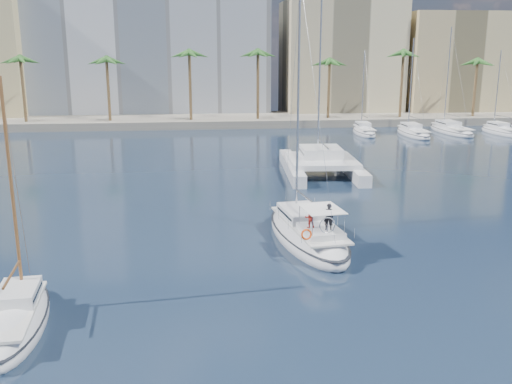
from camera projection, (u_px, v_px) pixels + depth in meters
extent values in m
plane|color=black|center=(266.00, 252.00, 33.88)|extent=(160.00, 160.00, 0.00)
cube|color=gray|center=(219.00, 120.00, 92.57)|extent=(120.00, 14.00, 1.20)
cube|color=silver|center=(146.00, 36.00, 99.64)|extent=(42.00, 16.00, 28.00)
cube|color=beige|center=(340.00, 60.00, 101.27)|extent=(20.00, 14.00, 20.00)
cube|color=tan|center=(452.00, 65.00, 101.68)|extent=(18.00, 12.00, 18.00)
cylinder|color=brown|center=(220.00, 93.00, 87.58)|extent=(0.44, 0.44, 10.50)
sphere|color=#2E6224|center=(219.00, 58.00, 86.31)|extent=(3.60, 3.60, 3.60)
cylinder|color=brown|center=(432.00, 91.00, 91.14)|extent=(0.44, 0.44, 10.50)
sphere|color=#2E6224|center=(435.00, 58.00, 89.87)|extent=(3.60, 3.60, 3.60)
ellipsoid|color=silver|center=(307.00, 237.00, 35.61)|extent=(4.93, 11.53, 2.32)
ellipsoid|color=black|center=(307.00, 232.00, 35.53)|extent=(4.98, 11.64, 0.18)
cube|color=silver|center=(309.00, 224.00, 35.19)|extent=(3.56, 8.63, 0.12)
cube|color=silver|center=(302.00, 213.00, 36.32)|extent=(2.83, 3.92, 0.60)
cube|color=black|center=(302.00, 213.00, 36.31)|extent=(2.80, 3.50, 0.14)
cylinder|color=#B7BABF|center=(298.00, 100.00, 35.83)|extent=(0.15, 0.15, 14.64)
cylinder|color=#B7BABF|center=(308.00, 198.00, 35.12)|extent=(0.68, 4.49, 0.11)
cube|color=silver|center=(321.00, 231.00, 33.10)|extent=(2.45, 3.04, 0.36)
cube|color=white|center=(322.00, 209.00, 32.67)|extent=(2.45, 3.04, 0.04)
torus|color=silver|center=(327.00, 225.00, 31.93)|extent=(0.96, 0.18, 0.96)
torus|color=#F4480C|center=(306.00, 234.00, 31.29)|extent=(0.65, 0.27, 0.64)
imported|color=black|center=(329.00, 217.00, 32.54)|extent=(0.62, 0.45, 1.57)
imported|color=#A9251A|center=(310.00, 218.00, 33.00)|extent=(0.61, 0.49, 1.20)
ellipsoid|color=silver|center=(17.00, 323.00, 24.46)|extent=(3.08, 7.96, 1.83)
ellipsoid|color=black|center=(16.00, 318.00, 24.39)|extent=(3.11, 8.03, 0.18)
cube|color=silver|center=(14.00, 310.00, 24.15)|extent=(2.21, 5.96, 0.12)
cube|color=silver|center=(18.00, 294.00, 24.91)|extent=(1.85, 2.67, 0.60)
cube|color=black|center=(18.00, 293.00, 24.91)|extent=(1.85, 2.37, 0.14)
cylinder|color=brown|center=(12.00, 189.00, 24.67)|extent=(0.15, 0.15, 9.62)
cylinder|color=brown|center=(12.00, 274.00, 23.98)|extent=(0.37, 3.14, 0.11)
cube|color=silver|center=(292.00, 167.00, 55.68)|extent=(2.05, 13.81, 1.10)
cube|color=silver|center=(349.00, 167.00, 55.94)|extent=(2.05, 13.81, 1.10)
cube|color=silver|center=(322.00, 161.00, 54.96)|extent=(6.74, 7.94, 0.50)
cube|color=silver|center=(321.00, 152.00, 55.46)|extent=(4.03, 4.36, 1.00)
cube|color=black|center=(321.00, 152.00, 55.45)|extent=(4.02, 3.81, 0.18)
cylinder|color=#B7BABF|center=(320.00, 60.00, 55.36)|extent=(0.18, 0.18, 18.35)
ellipsoid|color=silver|center=(294.00, 217.00, 39.04)|extent=(0.24, 0.47, 0.22)
sphere|color=silver|center=(293.00, 216.00, 39.25)|extent=(0.12, 0.12, 0.12)
cube|color=gray|center=(289.00, 217.00, 39.00)|extent=(0.54, 0.19, 0.13)
cube|color=gray|center=(299.00, 216.00, 39.07)|extent=(0.54, 0.19, 0.13)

